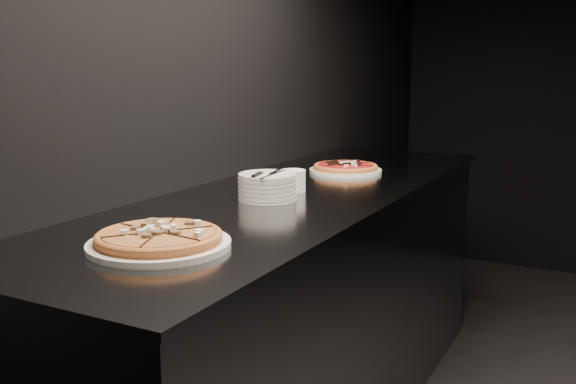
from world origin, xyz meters
The scene contains 7 objects.
wall_left centered at (-2.50, 0.00, 1.40)m, with size 0.02×5.00×2.80m, color black.
counter centered at (-2.13, 0.00, 0.46)m, with size 0.74×2.44×0.92m.
pizza_mushroom centered at (-2.09, -0.82, 0.94)m, with size 0.35×0.35×0.04m.
pizza_tomato centered at (-2.13, 0.44, 0.94)m, with size 0.30×0.30×0.03m.
plate_stack centered at (-2.15, -0.19, 0.96)m, with size 0.19×0.19×0.09m.
cutlery centered at (-2.14, -0.20, 1.01)m, with size 0.07×0.21×0.01m.
ramekin centered at (-2.13, -0.03, 0.96)m, with size 0.09×0.09×0.08m.
Camera 1 is at (-1.11, -2.00, 1.36)m, focal length 40.00 mm.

